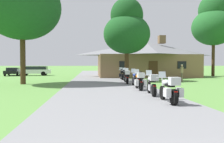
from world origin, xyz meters
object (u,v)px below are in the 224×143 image
object	(u,v)px
motorcycle_orange_fifth_in_row	(127,77)
tree_by_lodge_front	(127,29)
motorcycle_silver_second_in_row	(152,85)
motorcycle_orange_third_in_row	(139,81)
motorcycle_blue_fourth_in_row	(137,79)
parked_black_sedan_far_left	(13,71)
tree_right_of_lodge	(214,22)
motorcycle_silver_nearest_to_camera	(170,90)
bystander_tan_shirt_near_lodge	(182,72)
motorcycle_black_sixth_in_row	(125,76)
motorcycle_black_farthest_in_row	(122,74)
parked_white_suv_far_left	(35,70)

from	to	relation	value
motorcycle_orange_fifth_in_row	tree_by_lodge_front	bearing A→B (deg)	88.07
motorcycle_silver_second_in_row	motorcycle_orange_third_in_row	distance (m)	2.55
motorcycle_blue_fourth_in_row	tree_by_lodge_front	distance (m)	8.36
motorcycle_silver_second_in_row	parked_black_sedan_far_left	xyz separation A→B (m)	(-14.84, 23.94, 0.02)
motorcycle_silver_second_in_row	tree_by_lodge_front	world-z (taller)	tree_by_lodge_front
motorcycle_orange_fifth_in_row	tree_right_of_lodge	xyz separation A→B (m)	(14.49, 12.28, 7.11)
motorcycle_silver_nearest_to_camera	bystander_tan_shirt_near_lodge	world-z (taller)	bystander_tan_shirt_near_lodge
parked_black_sedan_far_left	motorcycle_black_sixth_in_row	bearing A→B (deg)	-51.19
motorcycle_black_sixth_in_row	motorcycle_black_farthest_in_row	distance (m)	2.74
motorcycle_blue_fourth_in_row	motorcycle_orange_fifth_in_row	world-z (taller)	same
motorcycle_black_farthest_in_row	parked_black_sedan_far_left	size ratio (longest dim) A/B	0.47
motorcycle_black_sixth_in_row	bystander_tan_shirt_near_lodge	world-z (taller)	bystander_tan_shirt_near_lodge
tree_by_lodge_front	parked_black_sedan_far_left	bearing A→B (deg)	141.09
motorcycle_blue_fourth_in_row	motorcycle_black_sixth_in_row	xyz separation A→B (m)	(-0.10, 4.96, 0.00)
motorcycle_silver_second_in_row	tree_by_lodge_front	size ratio (longest dim) A/B	0.25
bystander_tan_shirt_near_lodge	tree_by_lodge_front	size ratio (longest dim) A/B	0.20
motorcycle_black_sixth_in_row	parked_black_sedan_far_left	size ratio (longest dim) A/B	0.47
motorcycle_silver_second_in_row	parked_black_sedan_far_left	distance (m)	28.17
motorcycle_silver_nearest_to_camera	motorcycle_orange_fifth_in_row	bearing A→B (deg)	91.08
motorcycle_orange_third_in_row	motorcycle_black_sixth_in_row	distance (m)	7.11
motorcycle_blue_fourth_in_row	motorcycle_black_farthest_in_row	distance (m)	7.69
motorcycle_black_sixth_in_row	bystander_tan_shirt_near_lodge	xyz separation A→B (m)	(5.74, 0.39, 0.34)
motorcycle_black_farthest_in_row	bystander_tan_shirt_near_lodge	bearing A→B (deg)	-21.64
motorcycle_orange_third_in_row	motorcycle_black_sixth_in_row	bearing A→B (deg)	90.48
parked_black_sedan_far_left	parked_white_suv_far_left	bearing A→B (deg)	-10.47
motorcycle_orange_third_in_row	bystander_tan_shirt_near_lodge	xyz separation A→B (m)	(5.88, 7.50, 0.34)
motorcycle_silver_nearest_to_camera	tree_by_lodge_front	size ratio (longest dim) A/B	0.24
motorcycle_black_farthest_in_row	bystander_tan_shirt_near_lodge	xyz separation A→B (m)	(5.64, -2.34, 0.34)
parked_white_suv_far_left	parked_black_sedan_far_left	world-z (taller)	parked_white_suv_far_left
motorcycle_blue_fourth_in_row	parked_black_sedan_far_left	distance (m)	24.38
tree_by_lodge_front	motorcycle_silver_nearest_to_camera	bearing A→B (deg)	-91.68
motorcycle_black_farthest_in_row	tree_by_lodge_front	bearing A→B (deg)	-65.18
motorcycle_orange_fifth_in_row	tree_right_of_lodge	world-z (taller)	tree_right_of_lodge
motorcycle_orange_third_in_row	motorcycle_black_farthest_in_row	bearing A→B (deg)	90.23
motorcycle_silver_nearest_to_camera	motorcycle_black_sixth_in_row	size ratio (longest dim) A/B	1.00
motorcycle_black_sixth_in_row	tree_by_lodge_front	distance (m)	5.14
motorcycle_orange_fifth_in_row	bystander_tan_shirt_near_lodge	world-z (taller)	bystander_tan_shirt_near_lodge
motorcycle_black_farthest_in_row	motorcycle_orange_third_in_row	bearing A→B (deg)	-90.49
parked_black_sedan_far_left	motorcycle_silver_second_in_row	bearing A→B (deg)	-65.54
motorcycle_orange_third_in_row	bystander_tan_shirt_near_lodge	distance (m)	9.54
motorcycle_silver_nearest_to_camera	motorcycle_orange_fifth_in_row	distance (m)	9.96
bystander_tan_shirt_near_lodge	tree_by_lodge_front	distance (m)	7.04
motorcycle_orange_fifth_in_row	parked_black_sedan_far_left	distance (m)	22.13
motorcycle_silver_second_in_row	parked_black_sedan_far_left	bearing A→B (deg)	126.51
motorcycle_silver_nearest_to_camera	motorcycle_silver_second_in_row	world-z (taller)	same
motorcycle_orange_fifth_in_row	motorcycle_blue_fourth_in_row	bearing A→B (deg)	-77.84
motorcycle_silver_second_in_row	motorcycle_black_farthest_in_row	bearing A→B (deg)	94.13
motorcycle_orange_fifth_in_row	tree_by_lodge_front	distance (m)	6.33
motorcycle_silver_nearest_to_camera	motorcycle_silver_second_in_row	bearing A→B (deg)	91.62
motorcycle_silver_nearest_to_camera	motorcycle_orange_third_in_row	xyz separation A→B (m)	(-0.19, 5.09, 0.00)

